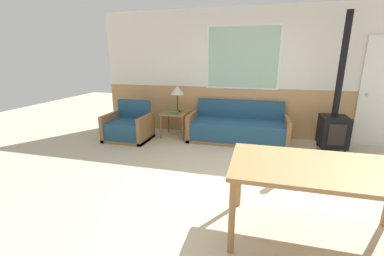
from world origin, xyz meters
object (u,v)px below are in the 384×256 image
at_px(side_table, 175,116).
at_px(dining_table, 321,174).
at_px(armchair, 129,128).
at_px(table_lamp, 177,91).
at_px(wood_stove, 334,122).
at_px(couch, 237,129).

distance_m(side_table, dining_table, 3.70).
bearing_deg(armchair, table_lamp, 28.41).
height_order(armchair, dining_table, armchair).
bearing_deg(wood_stove, side_table, 178.33).
relative_size(side_table, dining_table, 0.34).
height_order(table_lamp, dining_table, table_lamp).
relative_size(armchair, wood_stove, 0.36).
xyz_separation_m(armchair, dining_table, (3.23, -2.35, 0.43)).
height_order(side_table, table_lamp, table_lamp).
bearing_deg(couch, table_lamp, 176.40).
relative_size(couch, armchair, 2.23).
relative_size(couch, dining_table, 1.23).
bearing_deg(side_table, dining_table, -50.30).
relative_size(armchair, dining_table, 0.55).
relative_size(armchair, side_table, 1.64).
height_order(couch, wood_stove, wood_stove).
bearing_deg(table_lamp, side_table, -109.74).
xyz_separation_m(side_table, table_lamp, (0.03, 0.10, 0.55)).
bearing_deg(wood_stove, armchair, -174.34).
height_order(armchair, side_table, armchair).
distance_m(table_lamp, dining_table, 3.76).
bearing_deg(dining_table, wood_stove, 74.15).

